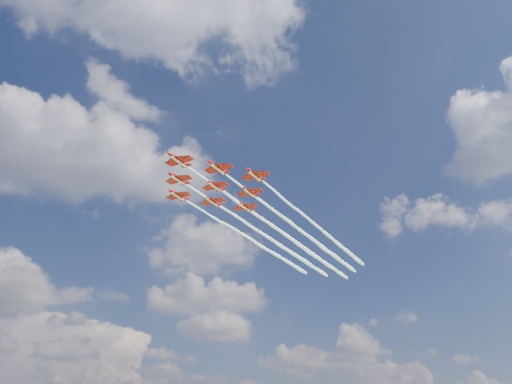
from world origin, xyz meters
TOP-DOWN VIEW (x-y plane):
  - jet_lead at (25.18, 19.47)m, footprint 78.96×82.93m
  - jet_row2_port at (37.04, 21.27)m, footprint 78.96×82.93m
  - jet_row2_starb at (26.37, 31.41)m, footprint 78.96×82.93m
  - jet_row3_port at (48.90, 23.06)m, footprint 78.96×82.93m
  - jet_row3_centre at (38.23, 33.20)m, footprint 78.96×82.93m
  - jet_row3_starb at (27.57, 43.34)m, footprint 78.96×82.93m
  - jet_row4_port at (50.09, 35.00)m, footprint 78.96×82.93m
  - jet_row4_starb at (39.43, 45.14)m, footprint 78.96×82.93m
  - jet_tail at (51.29, 46.93)m, footprint 78.96×82.93m

SIDE VIEW (x-z plane):
  - jet_lead at x=25.18m, z-range 73.77..76.31m
  - jet_row2_port at x=37.04m, z-range 73.77..76.31m
  - jet_row2_starb at x=26.37m, z-range 73.77..76.31m
  - jet_row3_port at x=48.90m, z-range 73.77..76.31m
  - jet_row3_centre at x=38.23m, z-range 73.77..76.31m
  - jet_row3_starb at x=27.57m, z-range 73.77..76.31m
  - jet_row4_port at x=50.09m, z-range 73.77..76.31m
  - jet_row4_starb at x=39.43m, z-range 73.77..76.31m
  - jet_tail at x=51.29m, z-range 73.77..76.31m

